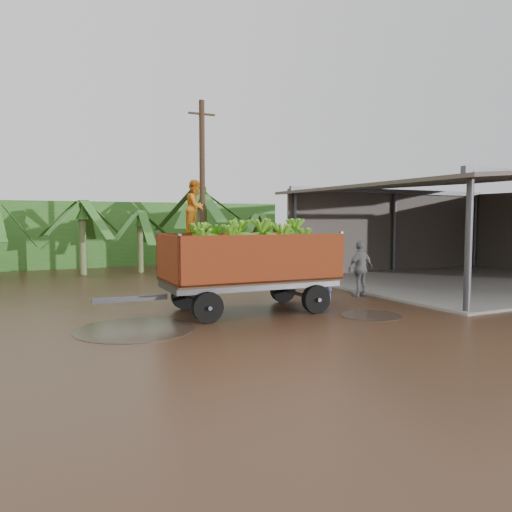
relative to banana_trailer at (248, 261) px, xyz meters
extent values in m
plane|color=black|center=(0.07, 0.70, -1.46)|extent=(100.00, 100.00, 0.00)
cube|color=gray|center=(11.07, 1.70, -1.42)|extent=(12.00, 10.00, 0.08)
cube|color=#383330|center=(11.07, 1.70, 2.79)|extent=(12.78, 10.80, 1.01)
cube|color=#383330|center=(11.07, 6.60, 0.54)|extent=(12.00, 0.12, 4.00)
cube|color=#2D661E|center=(-1.93, 16.70, 0.34)|extent=(22.00, 3.00, 3.60)
cube|color=#47474C|center=(-3.34, 0.11, -0.87)|extent=(1.93, 0.20, 0.13)
imported|color=orange|center=(-1.39, 0.54, 1.54)|extent=(0.92, 0.92, 1.50)
imported|color=#6672BB|center=(3.12, 0.74, -0.62)|extent=(0.62, 0.42, 1.69)
imported|color=gray|center=(4.70, 0.91, -0.50)|extent=(1.18, 0.64, 1.92)
cylinder|color=#47301E|center=(1.44, 7.74, 2.40)|extent=(0.24, 0.24, 7.73)
cube|color=#47301E|center=(1.44, 7.74, 5.69)|extent=(1.20, 0.08, 0.08)
camera|label=1|loc=(-6.06, -12.83, 1.21)|focal=35.00mm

